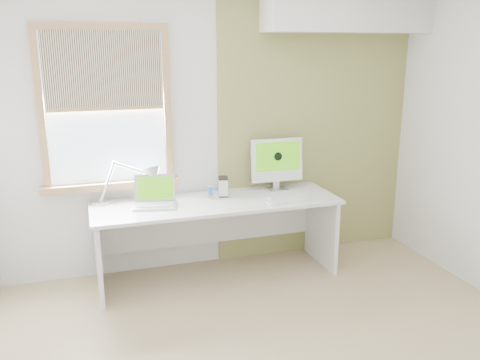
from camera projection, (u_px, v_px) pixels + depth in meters
name	position (u px, v px, depth m)	size (l,w,h in m)	color
room	(291.00, 175.00, 3.09)	(4.04, 3.54, 2.64)	tan
accent_wall	(315.00, 126.00, 4.98)	(2.00, 0.02, 2.60)	olive
soffit	(347.00, 9.00, 4.60)	(1.60, 0.40, 0.42)	white
window	(106.00, 109.00, 4.31)	(1.20, 0.14, 1.42)	#AC804E
desk	(215.00, 219.00, 4.58)	(2.20, 0.70, 0.73)	silver
desk_lamp	(143.00, 180.00, 4.43)	(0.66, 0.26, 0.38)	silver
laptop	(155.00, 198.00, 4.36)	(0.41, 0.35, 0.25)	silver
phone_dock	(211.00, 195.00, 4.54)	(0.07, 0.07, 0.13)	silver
external_drive	(223.00, 187.00, 4.62)	(0.11, 0.15, 0.18)	silver
imac	(277.00, 161.00, 4.79)	(0.50, 0.17, 0.49)	silver
keyboard	(288.00, 201.00, 4.45)	(0.40, 0.14, 0.02)	white
mouse	(270.00, 199.00, 4.48)	(0.07, 0.11, 0.03)	white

